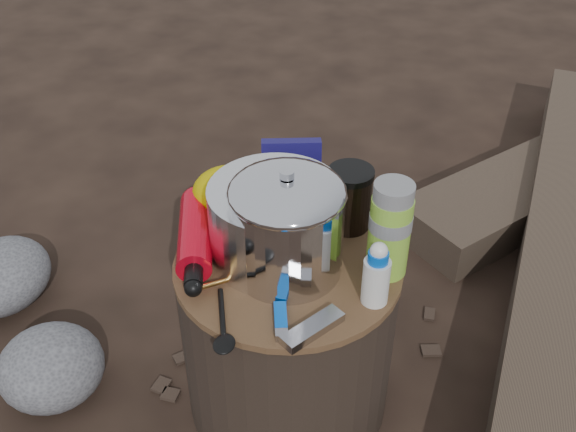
% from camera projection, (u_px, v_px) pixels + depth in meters
% --- Properties ---
extents(ground, '(60.00, 60.00, 0.00)m').
position_uv_depth(ground, '(288.00, 396.00, 1.46)').
color(ground, black).
rests_on(ground, ground).
extents(stump, '(0.41, 0.41, 0.38)m').
position_uv_depth(stump, '(288.00, 335.00, 1.34)').
color(stump, black).
rests_on(stump, ground).
extents(foil_windscreen, '(0.23, 0.23, 0.14)m').
position_uv_depth(foil_windscreen, '(276.00, 223.00, 1.21)').
color(foil_windscreen, silver).
rests_on(foil_windscreen, stump).
extents(camping_pot, '(0.19, 0.19, 0.19)m').
position_uv_depth(camping_pot, '(287.00, 224.00, 1.16)').
color(camping_pot, silver).
rests_on(camping_pot, stump).
extents(fuel_bottle, '(0.12, 0.27, 0.06)m').
position_uv_depth(fuel_bottle, '(195.00, 234.00, 1.24)').
color(fuel_bottle, red).
rests_on(fuel_bottle, stump).
extents(thermos, '(0.07, 0.07, 0.18)m').
position_uv_depth(thermos, '(390.00, 230.00, 1.16)').
color(thermos, '#83BB33').
rests_on(thermos, stump).
extents(travel_mug, '(0.08, 0.08, 0.12)m').
position_uv_depth(travel_mug, '(350.00, 199.00, 1.28)').
color(travel_mug, black).
rests_on(travel_mug, stump).
extents(stuff_sack, '(0.16, 0.13, 0.11)m').
position_uv_depth(stuff_sack, '(233.00, 194.00, 1.31)').
color(stuff_sack, '#BEA900').
rests_on(stuff_sack, stump).
extents(food_pouch, '(0.12, 0.05, 0.14)m').
position_uv_depth(food_pouch, '(291.00, 175.00, 1.32)').
color(food_pouch, '#140E4F').
rests_on(food_pouch, stump).
extents(lighter, '(0.04, 0.08, 0.01)m').
position_uv_depth(lighter, '(281.00, 317.00, 1.11)').
color(lighter, blue).
rests_on(lighter, stump).
extents(multitool, '(0.10, 0.11, 0.02)m').
position_uv_depth(multitool, '(313.00, 329.00, 1.09)').
color(multitool, '#A7A7AC').
rests_on(multitool, stump).
extents(spork, '(0.07, 0.14, 0.01)m').
position_uv_depth(spork, '(222.00, 315.00, 1.12)').
color(spork, black).
rests_on(spork, stump).
extents(squeeze_bottle, '(0.05, 0.05, 0.11)m').
position_uv_depth(squeeze_bottle, '(376.00, 276.00, 1.12)').
color(squeeze_bottle, silver).
rests_on(squeeze_bottle, stump).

